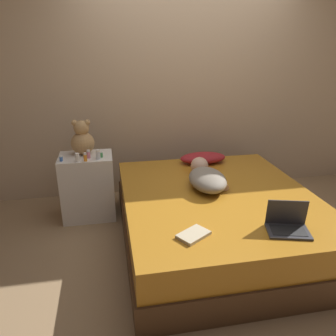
{
  "coord_description": "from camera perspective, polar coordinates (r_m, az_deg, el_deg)",
  "views": [
    {
      "loc": [
        -0.95,
        -2.56,
        1.75
      ],
      "look_at": [
        -0.42,
        0.25,
        0.66
      ],
      "focal_mm": 35.0,
      "sensor_mm": 36.0,
      "label": 1
    }
  ],
  "objects": [
    {
      "name": "person_lying",
      "position": [
        3.12,
        6.7,
        -1.6
      ],
      "size": [
        0.37,
        0.71,
        0.18
      ],
      "rotation": [
        0.0,
        0.0,
        -0.06
      ],
      "color": "gray",
      "rests_on": "bed"
    },
    {
      "name": "bed",
      "position": [
        3.12,
        8.5,
        -8.43
      ],
      "size": [
        1.72,
        2.01,
        0.48
      ],
      "color": "#4C331E",
      "rests_on": "ground_plane"
    },
    {
      "name": "ground_plane",
      "position": [
        3.24,
        8.28,
        -12.13
      ],
      "size": [
        12.0,
        12.0,
        0.0
      ],
      "primitive_type": "plane",
      "color": "#937551"
    },
    {
      "name": "teddy_bear",
      "position": [
        3.45,
        -14.69,
        4.83
      ],
      "size": [
        0.24,
        0.24,
        0.36
      ],
      "color": "tan",
      "rests_on": "nightstand"
    },
    {
      "name": "laptop",
      "position": [
        2.55,
        20.09,
        -9.15
      ],
      "size": [
        0.34,
        0.28,
        0.21
      ],
      "rotation": [
        0.0,
        0.0,
        -0.27
      ],
      "color": "#333338",
      "rests_on": "bed"
    },
    {
      "name": "bottle_green",
      "position": [
        3.36,
        -11.7,
        2.38
      ],
      "size": [
        0.05,
        0.05,
        0.06
      ],
      "color": "#3D8E4C",
      "rests_on": "nightstand"
    },
    {
      "name": "wall_back",
      "position": [
        3.98,
        3.21,
        14.3
      ],
      "size": [
        8.0,
        0.06,
        2.6
      ],
      "color": "tan",
      "rests_on": "ground_plane"
    },
    {
      "name": "nightstand",
      "position": [
        3.56,
        -13.74,
        -3.14
      ],
      "size": [
        0.54,
        0.41,
        0.68
      ],
      "color": "silver",
      "rests_on": "ground_plane"
    },
    {
      "name": "bottle_orange",
      "position": [
        3.27,
        -14.21,
        1.86
      ],
      "size": [
        0.03,
        0.03,
        0.08
      ],
      "color": "orange",
      "rests_on": "nightstand"
    },
    {
      "name": "book",
      "position": [
        2.35,
        4.46,
        -11.51
      ],
      "size": [
        0.27,
        0.24,
        0.02
      ],
      "rotation": [
        0.0,
        0.0,
        0.57
      ],
      "color": "#C6B793",
      "rests_on": "bed"
    },
    {
      "name": "bottle_clear",
      "position": [
        3.3,
        -12.09,
        2.31
      ],
      "size": [
        0.05,
        0.05,
        0.1
      ],
      "color": "silver",
      "rests_on": "nightstand"
    },
    {
      "name": "bottle_white",
      "position": [
        3.28,
        -15.52,
        1.76
      ],
      "size": [
        0.05,
        0.05,
        0.08
      ],
      "color": "white",
      "rests_on": "nightstand"
    },
    {
      "name": "pillow",
      "position": [
        3.72,
        6.1,
        1.76
      ],
      "size": [
        0.52,
        0.26,
        0.12
      ],
      "color": "maroon",
      "rests_on": "bed"
    },
    {
      "name": "bottle_pink",
      "position": [
        3.35,
        -13.67,
        2.36
      ],
      "size": [
        0.04,
        0.04,
        0.09
      ],
      "color": "pink",
      "rests_on": "nightstand"
    },
    {
      "name": "bottle_blue",
      "position": [
        3.34,
        -18.12,
        1.61
      ],
      "size": [
        0.03,
        0.03,
        0.06
      ],
      "color": "#3866B2",
      "rests_on": "nightstand"
    }
  ]
}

